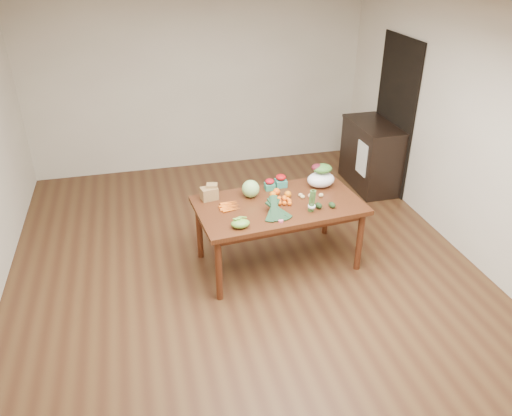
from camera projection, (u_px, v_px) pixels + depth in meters
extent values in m
plane|color=#4F331B|center=(245.00, 272.00, 5.43)|extent=(6.00, 6.00, 0.00)
cube|color=white|center=(242.00, 6.00, 4.13)|extent=(5.00, 6.00, 0.02)
cube|color=silver|center=(198.00, 80.00, 7.33)|extent=(5.00, 0.02, 2.70)
cube|color=silver|center=(395.00, 411.00, 2.23)|extent=(5.00, 0.02, 2.70)
cube|color=silver|center=(472.00, 135.00, 5.32)|extent=(0.02, 6.00, 2.70)
cube|color=#522413|center=(278.00, 234.00, 5.41)|extent=(1.80, 1.10, 0.75)
cube|color=black|center=(394.00, 116.00, 6.82)|extent=(0.02, 1.00, 2.10)
cube|color=black|center=(371.00, 155.00, 7.08)|extent=(0.52, 1.02, 0.94)
cube|color=white|center=(362.00, 159.00, 6.78)|extent=(0.02, 0.28, 0.45)
sphere|color=#94C370|center=(251.00, 189.00, 5.32)|extent=(0.19, 0.19, 0.19)
sphere|color=orange|center=(273.00, 195.00, 5.33)|extent=(0.07, 0.07, 0.07)
sphere|color=orange|center=(277.00, 192.00, 5.38)|extent=(0.08, 0.08, 0.08)
sphere|color=orange|center=(288.00, 194.00, 5.33)|extent=(0.07, 0.07, 0.07)
ellipsoid|color=#669D35|center=(240.00, 223.00, 4.78)|extent=(0.18, 0.14, 0.08)
ellipsoid|color=#D7BE7C|center=(303.00, 197.00, 5.31)|extent=(0.05, 0.04, 0.04)
ellipsoid|color=tan|center=(312.00, 196.00, 5.33)|extent=(0.05, 0.04, 0.04)
ellipsoid|color=tan|center=(311.00, 196.00, 5.32)|extent=(0.06, 0.05, 0.05)
ellipsoid|color=tan|center=(301.00, 195.00, 5.35)|extent=(0.05, 0.04, 0.04)
ellipsoid|color=#CFBB77|center=(321.00, 195.00, 5.34)|extent=(0.05, 0.05, 0.04)
ellipsoid|color=black|center=(319.00, 206.00, 5.12)|extent=(0.09, 0.11, 0.06)
ellipsoid|color=black|center=(332.00, 205.00, 5.13)|extent=(0.08, 0.10, 0.06)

